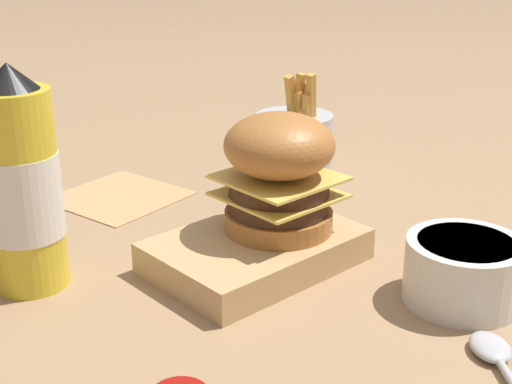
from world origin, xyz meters
name	(u,v)px	position (x,y,z in m)	size (l,w,h in m)	color
ground_plane	(277,263)	(0.00, 0.00, 0.00)	(6.00, 6.00, 0.00)	#9E7A56
serving_board	(256,251)	(-0.02, 0.01, 0.02)	(0.22, 0.15, 0.03)	tan
burger	(279,172)	(0.01, 0.01, 0.10)	(0.12, 0.12, 0.13)	#AD6B33
ketchup_bottle	(21,187)	(-0.22, 0.13, 0.10)	(0.08, 0.08, 0.23)	yellow
fries_basket	(294,144)	(0.22, 0.19, 0.05)	(0.11, 0.11, 0.15)	#B7B7BC
side_bowl	(464,270)	(0.08, -0.18, 0.03)	(0.11, 0.11, 0.06)	silver
spoon	(496,356)	(0.01, -0.26, 0.01)	(0.11, 0.12, 0.01)	#B2B2B7
parchment_square	(119,196)	(-0.02, 0.28, 0.00)	(0.17, 0.17, 0.00)	tan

